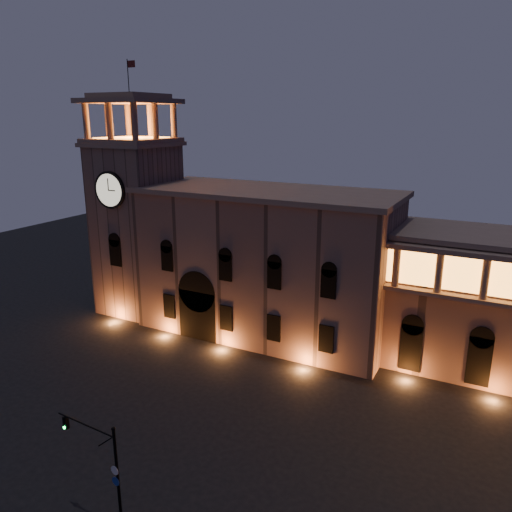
% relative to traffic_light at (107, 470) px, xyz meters
% --- Properties ---
extents(ground, '(160.00, 160.00, 0.00)m').
position_rel_traffic_light_xyz_m(ground, '(-2.41, 9.80, -3.88)').
color(ground, black).
rests_on(ground, ground).
extents(government_building, '(30.80, 12.80, 17.60)m').
position_rel_traffic_light_xyz_m(government_building, '(-4.49, 31.73, 4.89)').
color(government_building, '#795A4F').
rests_on(government_building, ground).
extents(clock_tower, '(9.80, 9.80, 32.40)m').
position_rel_traffic_light_xyz_m(clock_tower, '(-22.91, 30.78, 8.62)').
color(clock_tower, '#795A4F').
rests_on(clock_tower, ground).
extents(traffic_light, '(5.38, 0.69, 7.38)m').
position_rel_traffic_light_xyz_m(traffic_light, '(0.00, 0.00, 0.00)').
color(traffic_light, black).
rests_on(traffic_light, ground).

